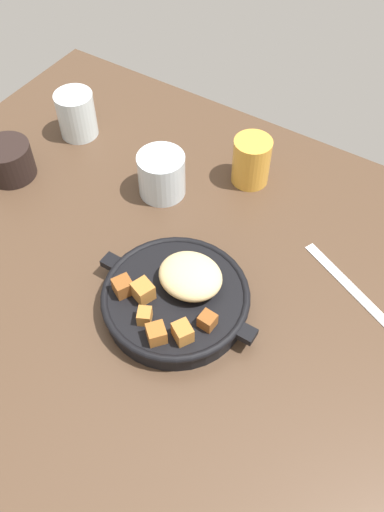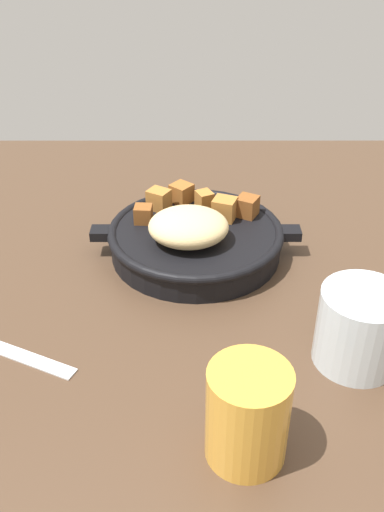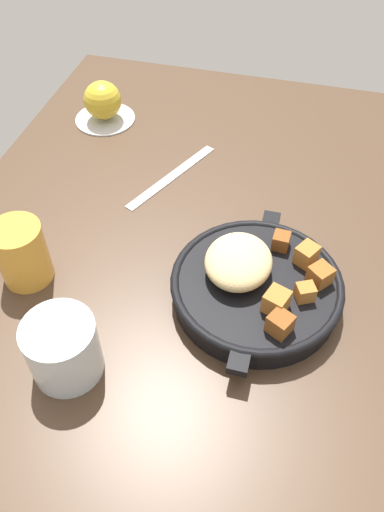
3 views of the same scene
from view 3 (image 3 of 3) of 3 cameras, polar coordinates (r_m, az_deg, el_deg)
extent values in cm
cube|color=#473323|center=(69.13, 3.07, -5.29)|extent=(116.67, 86.08, 2.40)
cylinder|color=black|center=(67.20, 7.12, -3.72)|extent=(21.51, 21.51, 3.56)
torus|color=black|center=(66.04, 7.24, -2.92)|extent=(22.28, 22.28, 1.20)
cube|color=black|center=(74.39, 8.79, 3.92)|extent=(2.64, 2.40, 1.20)
cube|color=black|center=(59.38, 5.21, -11.80)|extent=(2.64, 2.40, 1.20)
ellipsoid|color=#DBBC7F|center=(65.04, 5.20, -0.60)|extent=(9.71, 8.57, 3.98)
cube|color=#A86B2D|center=(63.98, 12.44, -4.28)|extent=(2.69, 2.82, 2.19)
cube|color=#A86B2D|center=(68.07, 12.65, 0.16)|extent=(3.52, 3.39, 2.70)
cube|color=brown|center=(69.45, 9.89, 1.67)|extent=(2.35, 2.30, 2.22)
cube|color=#935623|center=(66.25, 14.10, -2.07)|extent=(3.59, 3.59, 2.53)
cube|color=#A86B2D|center=(62.35, 9.37, -5.01)|extent=(3.56, 3.45, 2.82)
cube|color=brown|center=(60.66, 9.77, -7.43)|extent=(3.44, 3.47, 2.60)
cylinder|color=#B7BABF|center=(100.40, -9.65, 14.91)|extent=(11.13, 11.13, 0.60)
sphere|color=gold|center=(98.44, -9.93, 16.72)|extent=(6.86, 6.86, 6.86)
cube|color=silver|center=(85.59, -2.24, 8.90)|extent=(19.25, 10.13, 0.36)
cylinder|color=gold|center=(70.82, -18.43, 0.28)|extent=(6.82, 6.82, 8.90)
cylinder|color=silver|center=(60.72, -14.15, -9.99)|extent=(8.38, 8.38, 8.05)
camera|label=1|loc=(0.78, 62.72, 42.98)|focal=38.34mm
camera|label=2|loc=(0.78, -46.54, 25.14)|focal=40.05mm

